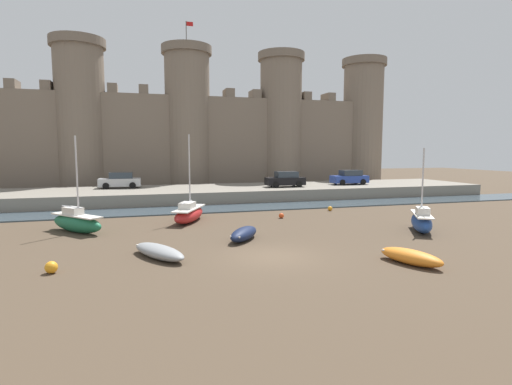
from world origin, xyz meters
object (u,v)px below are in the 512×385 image
(mooring_buoy_near_shore, at_px, (281,216))
(rowboat_midflat_left, at_px, (159,251))
(car_quay_centre_west, at_px, (285,179))
(car_quay_centre_east, at_px, (350,178))
(sailboat_midflat_right, at_px, (189,214))
(rowboat_foreground_centre, at_px, (244,234))
(sailboat_near_channel_right, at_px, (77,222))
(mooring_buoy_off_centre, at_px, (51,267))
(sailboat_midflat_centre, at_px, (422,221))
(mooring_buoy_near_channel, at_px, (330,209))
(car_quay_west, at_px, (120,181))
(rowboat_foreground_right, at_px, (411,256))

(mooring_buoy_near_shore, bearing_deg, rowboat_midflat_left, -136.56)
(rowboat_midflat_left, relative_size, car_quay_centre_west, 0.93)
(mooring_buoy_near_shore, distance_m, car_quay_centre_east, 18.03)
(sailboat_midflat_right, xyz_separation_m, car_quay_centre_west, (11.54, 11.46, 1.38))
(rowboat_foreground_centre, bearing_deg, car_quay_centre_west, 62.98)
(sailboat_near_channel_right, bearing_deg, rowboat_foreground_centre, -28.38)
(rowboat_foreground_centre, bearing_deg, sailboat_near_channel_right, 151.62)
(mooring_buoy_near_shore, bearing_deg, mooring_buoy_off_centre, -143.81)
(mooring_buoy_near_shore, bearing_deg, sailboat_midflat_centre, -46.05)
(mooring_buoy_near_shore, relative_size, car_quay_centre_west, 0.09)
(rowboat_midflat_left, distance_m, mooring_buoy_near_channel, 18.28)
(sailboat_midflat_centre, relative_size, sailboat_near_channel_right, 0.88)
(sailboat_midflat_right, distance_m, sailboat_near_channel_right, 7.30)
(car_quay_west, bearing_deg, rowboat_foreground_centre, -70.84)
(sailboat_near_channel_right, relative_size, mooring_buoy_near_shore, 15.20)
(sailboat_midflat_centre, distance_m, mooring_buoy_near_shore, 9.76)
(mooring_buoy_off_centre, bearing_deg, mooring_buoy_near_channel, 33.19)
(mooring_buoy_near_channel, distance_m, car_quay_centre_west, 9.70)
(rowboat_midflat_left, relative_size, sailboat_near_channel_right, 0.65)
(rowboat_foreground_right, height_order, rowboat_foreground_centre, rowboat_foreground_centre)
(mooring_buoy_near_channel, bearing_deg, mooring_buoy_near_shore, -155.80)
(car_quay_centre_east, bearing_deg, mooring_buoy_near_shore, -135.36)
(car_quay_centre_west, bearing_deg, sailboat_midflat_centre, -83.85)
(mooring_buoy_off_centre, xyz_separation_m, car_quay_west, (1.66, 25.21, 1.73))
(sailboat_midflat_centre, height_order, sailboat_near_channel_right, sailboat_near_channel_right)
(car_quay_west, bearing_deg, sailboat_midflat_centre, -49.78)
(mooring_buoy_near_channel, bearing_deg, mooring_buoy_off_centre, -146.81)
(sailboat_midflat_right, bearing_deg, mooring_buoy_near_channel, 9.18)
(rowboat_midflat_left, bearing_deg, rowboat_foreground_right, -21.29)
(rowboat_foreground_centre, height_order, car_quay_centre_east, car_quay_centre_east)
(rowboat_midflat_left, relative_size, sailboat_midflat_right, 0.62)
(rowboat_foreground_centre, distance_m, car_quay_centre_east, 25.71)
(mooring_buoy_near_channel, bearing_deg, rowboat_foreground_centre, -138.32)
(mooring_buoy_near_shore, bearing_deg, car_quay_centre_west, 68.23)
(sailboat_midflat_right, height_order, rowboat_foreground_centre, sailboat_midflat_right)
(sailboat_midflat_centre, height_order, car_quay_centre_west, sailboat_midflat_centre)
(car_quay_west, bearing_deg, rowboat_midflat_left, -83.55)
(mooring_buoy_near_shore, relative_size, mooring_buoy_near_channel, 1.01)
(sailboat_midflat_centre, xyz_separation_m, car_quay_centre_east, (6.00, 19.63, 1.33))
(mooring_buoy_near_shore, bearing_deg, sailboat_midflat_right, 176.69)
(rowboat_midflat_left, xyz_separation_m, car_quay_centre_west, (14.04, 20.66, 1.67))
(sailboat_midflat_right, distance_m, mooring_buoy_near_channel, 12.15)
(mooring_buoy_off_centre, xyz_separation_m, mooring_buoy_near_shore, (13.68, 10.01, -0.06))
(rowboat_midflat_left, distance_m, sailboat_near_channel_right, 8.85)
(sailboat_near_channel_right, xyz_separation_m, car_quay_centre_west, (18.64, 13.12, 1.34))
(rowboat_foreground_right, distance_m, mooring_buoy_near_shore, 13.07)
(mooring_buoy_near_shore, bearing_deg, sailboat_near_channel_right, -174.79)
(rowboat_midflat_left, distance_m, car_quay_west, 24.22)
(rowboat_foreground_centre, bearing_deg, mooring_buoy_near_channel, 41.68)
(rowboat_foreground_centre, height_order, mooring_buoy_off_centre, rowboat_foreground_centre)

